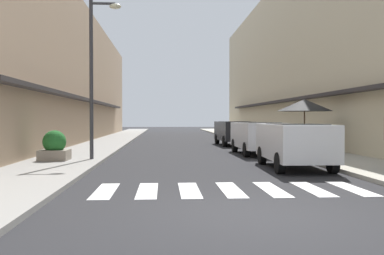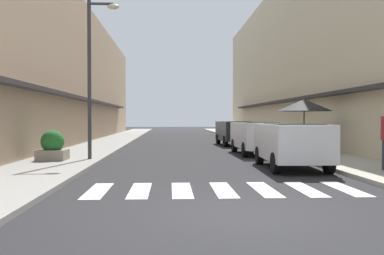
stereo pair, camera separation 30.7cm
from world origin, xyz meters
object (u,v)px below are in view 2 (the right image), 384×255
Objects in this scene: parked_car_near at (291,141)px; parked_car_far at (235,130)px; street_lamp at (94,63)px; parked_car_mid at (257,134)px; planter_midblock at (53,147)px; cafe_umbrella at (304,105)px.

parked_car_far is at bearing 90.00° from parked_car_near.
parked_car_near is 7.79m from street_lamp.
parked_car_mid and parked_car_far have the same top height.
parked_car_near is 0.96× the size of parked_car_mid.
parked_car_near and parked_car_far have the same top height.
street_lamp reaches higher than parked_car_mid.
planter_midblock is (-8.24, 2.19, -0.32)m from parked_car_near.
parked_car_near is at bearing -20.90° from street_lamp.
cafe_umbrella reaches higher than parked_car_mid.
cafe_umbrella is at bearing 18.16° from planter_midblock.
parked_car_near is 6.15m from cafe_umbrella.
cafe_umbrella reaches higher than parked_car_near.
planter_midblock is at bearing -164.20° from street_lamp.
parked_car_mid is at bearing 90.00° from parked_car_near.
parked_car_far is 12.22m from street_lamp.
cafe_umbrella is (2.17, 5.60, 1.32)m from parked_car_near.
cafe_umbrella reaches higher than parked_car_far.
parked_car_near is at bearing -14.85° from planter_midblock.
parked_car_mid is 2.54m from cafe_umbrella.
parked_car_mid is 7.94m from street_lamp.
parked_car_near is at bearing -90.00° from parked_car_mid.
parked_car_near is 5.59m from parked_car_mid.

